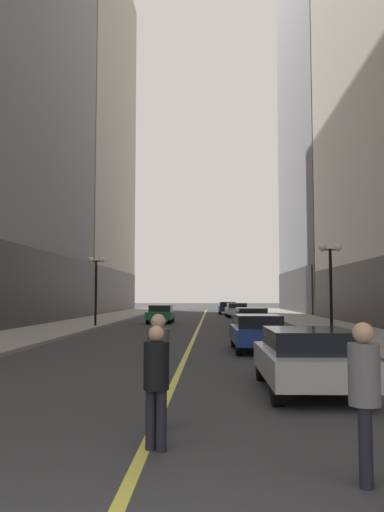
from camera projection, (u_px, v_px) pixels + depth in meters
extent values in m
plane|color=#38383A|center=(200.00, 323.00, 37.94)|extent=(200.00, 200.00, 0.00)
cube|color=#9E9991|center=(87.00, 322.00, 38.28)|extent=(4.50, 78.00, 0.15)
cube|color=#9E9991|center=(316.00, 323.00, 37.62)|extent=(4.50, 78.00, 0.15)
cube|color=#E5D64C|center=(200.00, 323.00, 37.95)|extent=(0.16, 70.00, 0.01)
cube|color=#2C2C2E|center=(54.00, 289.00, 38.05)|extent=(0.50, 22.80, 5.00)
cube|color=#B7AD99|center=(71.00, 132.00, 65.18)|extent=(12.17, 26.00, 44.58)
cube|color=#403C35|center=(118.00, 291.00, 63.46)|extent=(0.50, 24.70, 5.00)
cube|color=#403C35|center=(350.00, 294.00, 37.19)|extent=(0.50, 22.80, 4.23)
cube|color=gray|center=(349.00, 47.00, 64.58)|extent=(14.45, 26.00, 64.93)
cube|color=#2C2C2E|center=(294.00, 291.00, 62.62)|extent=(0.50, 24.70, 5.00)
cube|color=#B7B7BC|center=(307.00, 363.00, 11.09)|extent=(1.93, 4.19, 0.55)
cube|color=black|center=(309.00, 341.00, 10.92)|extent=(1.68, 2.35, 0.50)
cylinder|color=black|center=(261.00, 367.00, 12.55)|extent=(0.23, 0.64, 0.64)
cylinder|color=black|center=(330.00, 367.00, 12.50)|extent=(0.23, 0.64, 0.64)
cylinder|color=black|center=(278.00, 388.00, 9.64)|extent=(0.23, 0.64, 0.64)
cylinder|color=black|center=(368.00, 389.00, 9.59)|extent=(0.23, 0.64, 0.64)
cube|color=navy|center=(257.00, 335.00, 19.17)|extent=(1.86, 4.16, 0.55)
cube|color=black|center=(258.00, 322.00, 19.00)|extent=(1.61, 2.34, 0.50)
cylinder|color=black|center=(234.00, 339.00, 20.60)|extent=(0.23, 0.64, 0.64)
cylinder|color=black|center=(273.00, 339.00, 20.58)|extent=(0.23, 0.64, 0.64)
cylinder|color=black|center=(239.00, 346.00, 17.72)|extent=(0.23, 0.64, 0.64)
cylinder|color=black|center=(284.00, 346.00, 17.70)|extent=(0.23, 0.64, 0.64)
cube|color=black|center=(251.00, 321.00, 29.79)|extent=(1.92, 4.24, 0.55)
cube|color=black|center=(251.00, 312.00, 29.62)|extent=(1.64, 2.40, 0.50)
cylinder|color=black|center=(235.00, 324.00, 31.23)|extent=(0.24, 0.65, 0.64)
cylinder|color=black|center=(261.00, 324.00, 31.22)|extent=(0.24, 0.65, 0.64)
cylinder|color=black|center=(240.00, 327.00, 28.31)|extent=(0.24, 0.65, 0.64)
cylinder|color=black|center=(268.00, 327.00, 28.31)|extent=(0.24, 0.65, 0.64)
cube|color=#196038|center=(161.00, 315.00, 38.25)|extent=(1.79, 4.40, 0.55)
cube|color=black|center=(161.00, 308.00, 38.50)|extent=(1.57, 2.47, 0.50)
cylinder|color=black|center=(169.00, 320.00, 36.67)|extent=(0.22, 0.64, 0.64)
cylinder|color=black|center=(148.00, 320.00, 36.72)|extent=(0.22, 0.64, 0.64)
cylinder|color=black|center=(173.00, 318.00, 39.73)|extent=(0.22, 0.64, 0.64)
cylinder|color=black|center=(152.00, 318.00, 39.79)|extent=(0.22, 0.64, 0.64)
cube|color=silver|center=(236.00, 311.00, 48.64)|extent=(2.07, 4.55, 0.55)
cube|color=black|center=(237.00, 306.00, 48.46)|extent=(1.75, 2.58, 0.50)
cylinder|color=black|center=(226.00, 313.00, 50.18)|extent=(0.25, 0.65, 0.64)
cylinder|color=black|center=(243.00, 313.00, 50.19)|extent=(0.25, 0.65, 0.64)
cylinder|color=black|center=(229.00, 314.00, 47.06)|extent=(0.25, 0.65, 0.64)
cylinder|color=black|center=(247.00, 314.00, 47.07)|extent=(0.25, 0.65, 0.64)
cube|color=#141E4C|center=(227.00, 309.00, 56.91)|extent=(1.95, 4.63, 0.55)
cube|color=black|center=(227.00, 304.00, 56.72)|extent=(1.69, 2.60, 0.50)
cylinder|color=black|center=(219.00, 311.00, 58.51)|extent=(0.23, 0.64, 0.64)
cylinder|color=black|center=(234.00, 311.00, 58.47)|extent=(0.23, 0.64, 0.64)
cylinder|color=black|center=(220.00, 312.00, 55.30)|extent=(0.23, 0.64, 0.64)
cylinder|color=black|center=(236.00, 312.00, 55.26)|extent=(0.23, 0.64, 0.64)
cylinder|color=black|center=(161.00, 420.00, 6.86)|extent=(0.14, 0.14, 0.79)
cylinder|color=black|center=(151.00, 419.00, 6.92)|extent=(0.14, 0.14, 0.79)
cylinder|color=black|center=(156.00, 365.00, 6.94)|extent=(0.45, 0.45, 0.62)
sphere|color=tan|center=(157.00, 334.00, 6.97)|extent=(0.21, 0.21, 0.21)
cylinder|color=black|center=(366.00, 444.00, 5.69)|extent=(0.14, 0.14, 0.84)
cylinder|color=black|center=(365.00, 448.00, 5.54)|extent=(0.14, 0.14, 0.84)
cylinder|color=slate|center=(364.00, 374.00, 5.67)|extent=(0.43, 0.43, 0.66)
sphere|color=tan|center=(363.00, 333.00, 5.71)|extent=(0.23, 0.23, 0.23)
cylinder|color=black|center=(159.00, 403.00, 7.85)|extent=(0.14, 0.14, 0.84)
cylinder|color=black|center=(157.00, 401.00, 8.00)|extent=(0.14, 0.14, 0.84)
cylinder|color=#3F3F44|center=(158.00, 351.00, 7.98)|extent=(0.42, 0.42, 0.67)
sphere|color=tan|center=(158.00, 321.00, 8.01)|extent=(0.23, 0.23, 0.23)
cylinder|color=black|center=(96.00, 294.00, 32.78)|extent=(0.14, 0.14, 4.20)
cylinder|color=black|center=(96.00, 261.00, 32.93)|extent=(0.80, 0.06, 0.06)
sphere|color=white|center=(91.00, 260.00, 32.95)|extent=(0.36, 0.36, 0.36)
sphere|color=white|center=(102.00, 260.00, 32.93)|extent=(0.36, 0.36, 0.36)
cylinder|color=black|center=(331.00, 294.00, 24.45)|extent=(0.14, 0.14, 4.20)
cylinder|color=black|center=(330.00, 250.00, 24.60)|extent=(0.80, 0.06, 0.06)
sphere|color=white|center=(323.00, 248.00, 24.62)|extent=(0.36, 0.36, 0.36)
sphere|color=white|center=(338.00, 248.00, 24.60)|extent=(0.36, 0.36, 0.36)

